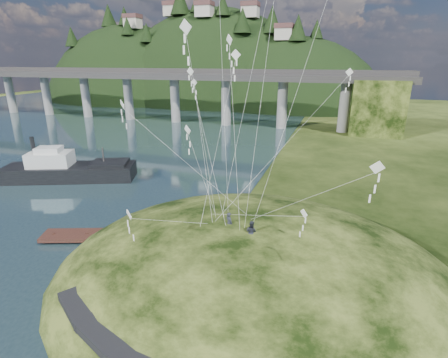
% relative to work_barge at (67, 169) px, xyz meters
% --- Properties ---
extents(ground, '(320.00, 320.00, 0.00)m').
position_rel_work_barge_xyz_m(ground, '(24.99, -17.64, -1.68)').
color(ground, black).
rests_on(ground, ground).
extents(grass_hill, '(36.00, 32.00, 13.00)m').
position_rel_work_barge_xyz_m(grass_hill, '(32.99, -15.64, -3.18)').
color(grass_hill, black).
rests_on(grass_hill, ground).
extents(bridge, '(160.00, 11.00, 15.00)m').
position_rel_work_barge_xyz_m(bridge, '(-1.47, 52.43, 8.02)').
color(bridge, '#2D2B2B').
rests_on(bridge, ground).
extents(far_ridge, '(153.00, 70.00, 94.50)m').
position_rel_work_barge_xyz_m(far_ridge, '(-18.59, 104.53, -9.12)').
color(far_ridge, black).
rests_on(far_ridge, ground).
extents(work_barge, '(19.79, 11.96, 6.72)m').
position_rel_work_barge_xyz_m(work_barge, '(0.00, 0.00, 0.00)').
color(work_barge, black).
rests_on(work_barge, ground).
extents(wooden_dock, '(15.50, 7.54, 1.11)m').
position_rel_work_barge_xyz_m(wooden_dock, '(18.41, -13.73, -1.20)').
color(wooden_dock, '#321914').
rests_on(wooden_dock, ground).
extents(kite_flyers, '(3.01, 1.78, 1.86)m').
position_rel_work_barge_xyz_m(kite_flyers, '(32.33, -16.91, 4.19)').
color(kite_flyers, '#282A35').
rests_on(kite_flyers, ground).
extents(kite_swarm, '(19.16, 16.00, 20.99)m').
position_rel_work_barge_xyz_m(kite_swarm, '(30.40, -14.90, 14.76)').
color(kite_swarm, white).
rests_on(kite_swarm, ground).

